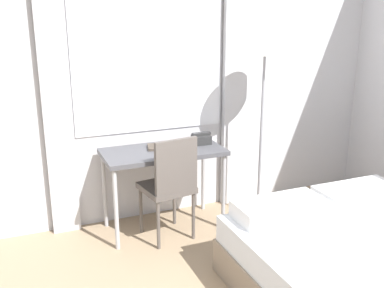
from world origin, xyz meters
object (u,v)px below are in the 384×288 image
object	(u,v)px
desk	(163,158)
book	(160,147)
telephone	(201,139)
standing_lamp	(265,52)
desk_chair	(170,182)

from	to	relation	value
desk	book	xyz separation A→B (m)	(-0.01, 0.06, 0.09)
desk	telephone	xyz separation A→B (m)	(0.39, 0.05, 0.12)
standing_lamp	telephone	world-z (taller)	standing_lamp
desk_chair	standing_lamp	size ratio (longest dim) A/B	0.52
desk	desk_chair	distance (m)	0.27
standing_lamp	book	world-z (taller)	standing_lamp
desk_chair	standing_lamp	world-z (taller)	standing_lamp
telephone	book	size ratio (longest dim) A/B	0.67
telephone	book	xyz separation A→B (m)	(-0.39, 0.01, -0.03)
desk	standing_lamp	xyz separation A→B (m)	(0.92, -0.11, 0.90)
desk_chair	telephone	xyz separation A→B (m)	(0.41, 0.28, 0.26)
desk	standing_lamp	distance (m)	1.29
desk_chair	book	distance (m)	0.37
desk	standing_lamp	world-z (taller)	standing_lamp
desk	desk_chair	world-z (taller)	desk_chair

